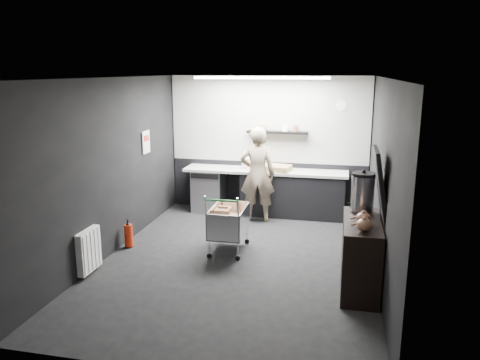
# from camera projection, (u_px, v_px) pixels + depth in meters

# --- Properties ---
(floor) EXTENTS (5.50, 5.50, 0.00)m
(floor) POSITION_uv_depth(u_px,v_px,m) (238.00, 261.00, 7.05)
(floor) COLOR black
(floor) RESTS_ON ground
(ceiling) EXTENTS (5.50, 5.50, 0.00)m
(ceiling) POSITION_uv_depth(u_px,v_px,m) (238.00, 78.00, 6.43)
(ceiling) COLOR silver
(ceiling) RESTS_ON wall_back
(wall_back) EXTENTS (5.50, 0.00, 5.50)m
(wall_back) POSITION_uv_depth(u_px,v_px,m) (268.00, 144.00, 9.36)
(wall_back) COLOR black
(wall_back) RESTS_ON floor
(wall_front) EXTENTS (5.50, 0.00, 5.50)m
(wall_front) POSITION_uv_depth(u_px,v_px,m) (171.00, 239.00, 4.13)
(wall_front) COLOR black
(wall_front) RESTS_ON floor
(wall_left) EXTENTS (0.00, 5.50, 5.50)m
(wall_left) POSITION_uv_depth(u_px,v_px,m) (111.00, 167.00, 7.16)
(wall_left) COLOR black
(wall_left) RESTS_ON floor
(wall_right) EXTENTS (0.00, 5.50, 5.50)m
(wall_right) POSITION_uv_depth(u_px,v_px,m) (382.00, 180.00, 6.33)
(wall_right) COLOR black
(wall_right) RESTS_ON floor
(kitchen_wall_panel) EXTENTS (3.95, 0.02, 1.70)m
(kitchen_wall_panel) POSITION_uv_depth(u_px,v_px,m) (268.00, 120.00, 9.22)
(kitchen_wall_panel) COLOR #B0B0AC
(kitchen_wall_panel) RESTS_ON wall_back
(dado_panel) EXTENTS (3.95, 0.02, 1.00)m
(dado_panel) POSITION_uv_depth(u_px,v_px,m) (267.00, 186.00, 9.53)
(dado_panel) COLOR black
(dado_panel) RESTS_ON wall_back
(floating_shelf) EXTENTS (1.20, 0.22, 0.04)m
(floating_shelf) POSITION_uv_depth(u_px,v_px,m) (277.00, 132.00, 9.13)
(floating_shelf) COLOR black
(floating_shelf) RESTS_ON wall_back
(wall_clock) EXTENTS (0.20, 0.03, 0.20)m
(wall_clock) POSITION_uv_depth(u_px,v_px,m) (341.00, 105.00, 8.85)
(wall_clock) COLOR white
(wall_clock) RESTS_ON wall_back
(poster) EXTENTS (0.02, 0.30, 0.40)m
(poster) POSITION_uv_depth(u_px,v_px,m) (146.00, 142.00, 8.35)
(poster) COLOR silver
(poster) RESTS_ON wall_left
(poster_red_band) EXTENTS (0.02, 0.22, 0.10)m
(poster_red_band) POSITION_uv_depth(u_px,v_px,m) (146.00, 138.00, 8.33)
(poster_red_band) COLOR red
(poster_red_band) RESTS_ON poster
(radiator) EXTENTS (0.10, 0.50, 0.60)m
(radiator) POSITION_uv_depth(u_px,v_px,m) (89.00, 251.00, 6.52)
(radiator) COLOR white
(radiator) RESTS_ON wall_left
(ceiling_strip) EXTENTS (2.40, 0.20, 0.04)m
(ceiling_strip) POSITION_uv_depth(u_px,v_px,m) (261.00, 78.00, 8.20)
(ceiling_strip) COLOR white
(ceiling_strip) RESTS_ON ceiling
(prep_counter) EXTENTS (3.20, 0.61, 0.90)m
(prep_counter) POSITION_uv_depth(u_px,v_px,m) (272.00, 192.00, 9.22)
(prep_counter) COLOR black
(prep_counter) RESTS_ON floor
(person) EXTENTS (0.70, 0.50, 1.80)m
(person) POSITION_uv_depth(u_px,v_px,m) (257.00, 175.00, 8.74)
(person) COLOR #BEB197
(person) RESTS_ON floor
(shopping_cart) EXTENTS (0.53, 0.88, 0.97)m
(shopping_cart) POSITION_uv_depth(u_px,v_px,m) (228.00, 223.00, 7.35)
(shopping_cart) COLOR silver
(shopping_cart) RESTS_ON floor
(sideboard) EXTENTS (0.53, 1.24, 1.86)m
(sideboard) POSITION_uv_depth(u_px,v_px,m) (362.00, 245.00, 6.06)
(sideboard) COLOR black
(sideboard) RESTS_ON floor
(fire_extinguisher) EXTENTS (0.14, 0.14, 0.45)m
(fire_extinguisher) POSITION_uv_depth(u_px,v_px,m) (129.00, 235.00, 7.54)
(fire_extinguisher) COLOR red
(fire_extinguisher) RESTS_ON floor
(cardboard_box) EXTENTS (0.61, 0.50, 0.11)m
(cardboard_box) POSITION_uv_depth(u_px,v_px,m) (276.00, 168.00, 9.04)
(cardboard_box) COLOR #A28C56
(cardboard_box) RESTS_ON prep_counter
(pink_tub) EXTENTS (0.22, 0.22, 0.22)m
(pink_tub) POSITION_uv_depth(u_px,v_px,m) (247.00, 163.00, 9.20)
(pink_tub) COLOR white
(pink_tub) RESTS_ON prep_counter
(white_container) EXTENTS (0.21, 0.18, 0.16)m
(white_container) POSITION_uv_depth(u_px,v_px,m) (253.00, 166.00, 9.13)
(white_container) COLOR white
(white_container) RESTS_ON prep_counter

